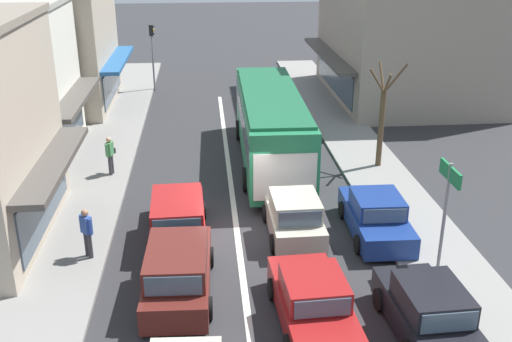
# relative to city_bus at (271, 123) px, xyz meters

# --- Properties ---
(ground_plane) EXTENTS (140.00, 140.00, 0.00)m
(ground_plane) POSITION_rel_city_bus_xyz_m (-1.87, -6.44, -1.88)
(ground_plane) COLOR #2D2D30
(lane_centre_line) EXTENTS (0.20, 28.00, 0.01)m
(lane_centre_line) POSITION_rel_city_bus_xyz_m (-1.87, -2.44, -1.88)
(lane_centre_line) COLOR silver
(lane_centre_line) RESTS_ON ground
(sidewalk_left) EXTENTS (5.20, 44.00, 0.14)m
(sidewalk_left) POSITION_rel_city_bus_xyz_m (-8.67, -0.44, -1.81)
(sidewalk_left) COLOR gray
(sidewalk_left) RESTS_ON ground
(kerb_right) EXTENTS (2.80, 44.00, 0.12)m
(kerb_right) POSITION_rel_city_bus_xyz_m (4.33, -0.44, -1.82)
(kerb_right) COLOR gray
(kerb_right) RESTS_ON ground
(shopfront_far_end) EXTENTS (8.81, 8.26, 7.06)m
(shopfront_far_end) POSITION_rel_city_bus_xyz_m (-12.05, 10.27, 1.65)
(shopfront_far_end) COLOR #B2A38E
(shopfront_far_end) RESTS_ON ground
(building_right_far) EXTENTS (10.08, 11.82, 10.19)m
(building_right_far) POSITION_rel_city_bus_xyz_m (9.61, 10.62, 3.21)
(building_right_far) COLOR gray
(building_right_far) RESTS_ON ground
(city_bus) EXTENTS (2.89, 10.90, 3.23)m
(city_bus) POSITION_rel_city_bus_xyz_m (0.00, 0.00, 0.00)
(city_bus) COLOR #237A4C
(city_bus) RESTS_ON ground
(hatchback_queue_gap_filler) EXTENTS (1.85, 3.72, 1.54)m
(hatchback_queue_gap_filler) POSITION_rel_city_bus_xyz_m (0.02, -6.87, -1.17)
(hatchback_queue_gap_filler) COLOR #B7B29E
(hatchback_queue_gap_filler) RESTS_ON ground
(wagon_adjacent_lane_trail) EXTENTS (2.05, 4.56, 1.58)m
(wagon_adjacent_lane_trail) POSITION_rel_city_bus_xyz_m (-3.74, -10.01, -1.14)
(wagon_adjacent_lane_trail) COLOR #561E19
(wagon_adjacent_lane_trail) RESTS_ON ground
(wagon_queue_far_back) EXTENTS (2.04, 4.55, 1.58)m
(wagon_queue_far_back) POSITION_rel_city_bus_xyz_m (-3.85, -6.75, -1.14)
(wagon_queue_far_back) COLOR maroon
(wagon_queue_far_back) RESTS_ON ground
(sedan_behind_bus_mid) EXTENTS (2.04, 4.28, 1.47)m
(sedan_behind_bus_mid) POSITION_rel_city_bus_xyz_m (-0.21, -11.76, -1.22)
(sedan_behind_bus_mid) COLOR maroon
(sedan_behind_bus_mid) RESTS_ON ground
(parked_hatchback_kerb_front) EXTENTS (1.93, 3.76, 1.54)m
(parked_hatchback_kerb_front) POSITION_rel_city_bus_xyz_m (2.59, -12.46, -1.17)
(parked_hatchback_kerb_front) COLOR black
(parked_hatchback_kerb_front) RESTS_ON ground
(parked_sedan_kerb_second) EXTENTS (1.96, 4.23, 1.47)m
(parked_sedan_kerb_second) POSITION_rel_city_bus_xyz_m (2.80, -6.99, -1.22)
(parked_sedan_kerb_second) COLOR navy
(parked_sedan_kerb_second) RESTS_ON ground
(traffic_light_downstreet) EXTENTS (0.33, 0.24, 4.20)m
(traffic_light_downstreet) POSITION_rel_city_bus_xyz_m (-5.98, 13.43, 0.97)
(traffic_light_downstreet) COLOR gray
(traffic_light_downstreet) RESTS_ON ground
(directional_road_sign) EXTENTS (0.10, 1.40, 3.60)m
(directional_road_sign) POSITION_rel_city_bus_xyz_m (3.97, -9.72, 0.80)
(directional_road_sign) COLOR gray
(directional_road_sign) RESTS_ON ground
(street_tree_right) EXTENTS (1.64, 1.72, 4.57)m
(street_tree_right) POSITION_rel_city_bus_xyz_m (4.63, -0.98, 0.28)
(street_tree_right) COLOR brown
(street_tree_right) RESTS_ON ground
(pedestrian_with_handbag_near) EXTENTS (0.36, 0.66, 1.63)m
(pedestrian_with_handbag_near) POSITION_rel_city_bus_xyz_m (-6.81, -1.03, -0.81)
(pedestrian_with_handbag_near) COLOR #333338
(pedestrian_with_handbag_near) RESTS_ON sidewalk_left
(pedestrian_browsing_midblock) EXTENTS (0.43, 0.43, 1.63)m
(pedestrian_browsing_midblock) POSITION_rel_city_bus_xyz_m (-6.59, -7.93, -0.81)
(pedestrian_browsing_midblock) COLOR #333338
(pedestrian_browsing_midblock) RESTS_ON sidewalk_left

